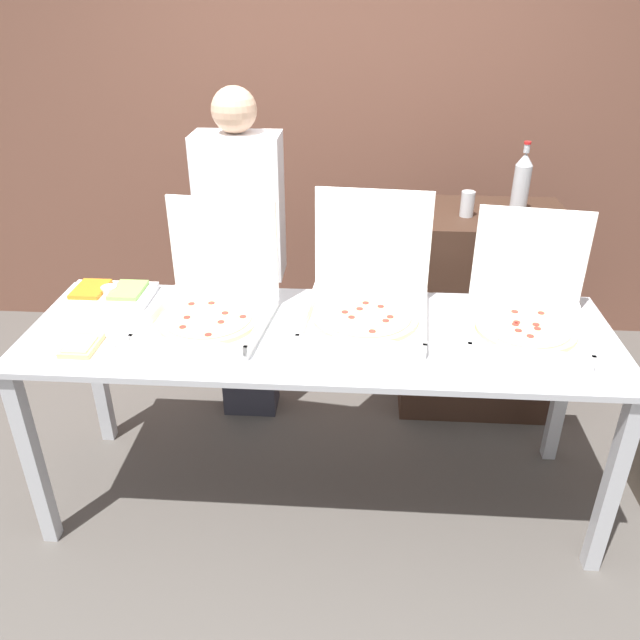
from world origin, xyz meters
name	(u,v)px	position (x,y,z in m)	size (l,w,h in m)	color
ground_plane	(320,492)	(0.00, 0.00, 0.00)	(16.00, 16.00, 0.00)	#514C47
brick_wall_behind	(339,113)	(0.00, 1.70, 1.40)	(10.00, 0.06, 2.80)	brown
buffet_table	(320,353)	(0.00, 0.00, 0.76)	(2.34, 0.77, 0.86)	#B7BABF
pizza_box_near_right	(212,302)	(-0.44, 0.07, 0.94)	(0.52, 0.53, 0.46)	white
pizza_box_far_right	(367,298)	(0.19, 0.14, 0.95)	(0.53, 0.54, 0.48)	white
pizza_box_near_left	(527,311)	(0.82, 0.08, 0.94)	(0.51, 0.52, 0.44)	white
paper_plate_front_center	(82,347)	(-0.89, -0.20, 0.87)	(0.24, 0.24, 0.03)	white
veggie_tray	(110,293)	(-0.94, 0.24, 0.88)	(0.37, 0.23, 0.05)	white
sideboard_podium	(477,309)	(0.79, 0.86, 0.54)	(0.79, 0.57, 1.08)	#382319
soda_bottle	(522,182)	(0.92, 0.87, 1.23)	(0.08, 0.08, 0.35)	#B7BCC1
soda_can_silver	(467,204)	(0.66, 0.80, 1.14)	(0.07, 0.07, 0.12)	silver
person_guest_cap	(243,259)	(-0.42, 0.66, 0.89)	(0.40, 0.22, 1.69)	#2D2D38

